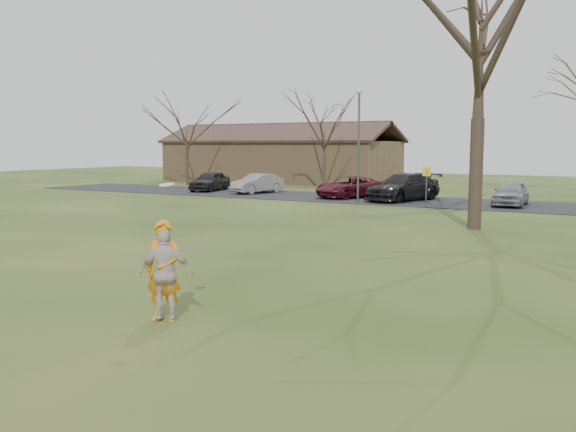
% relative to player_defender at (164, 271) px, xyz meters
% --- Properties ---
extents(ground, '(120.00, 120.00, 0.00)m').
position_rel_player_defender_xyz_m(ground, '(0.16, 0.33, -0.93)').
color(ground, '#1E380F').
rests_on(ground, ground).
extents(parking_strip, '(62.00, 6.50, 0.04)m').
position_rel_player_defender_xyz_m(parking_strip, '(0.16, 25.33, -0.91)').
color(parking_strip, black).
rests_on(parking_strip, ground).
extents(player_defender, '(0.78, 0.63, 1.85)m').
position_rel_player_defender_xyz_m(player_defender, '(0.00, 0.00, 0.00)').
color(player_defender, orange).
rests_on(player_defender, ground).
extents(car_0, '(2.30, 4.22, 1.36)m').
position_rel_player_defender_xyz_m(car_0, '(-18.22, 25.83, -0.20)').
color(car_0, black).
rests_on(car_0, parking_strip).
extents(car_1, '(2.25, 4.08, 1.28)m').
position_rel_player_defender_xyz_m(car_1, '(-14.26, 25.74, -0.25)').
color(car_1, gray).
rests_on(car_1, parking_strip).
extents(car_2, '(3.53, 5.01, 1.27)m').
position_rel_player_defender_xyz_m(car_2, '(-7.56, 25.56, -0.25)').
color(car_2, '#4E121E').
rests_on(car_2, parking_strip).
extents(car_3, '(3.63, 5.68, 1.53)m').
position_rel_player_defender_xyz_m(car_3, '(-4.08, 25.25, -0.12)').
color(car_3, black).
rests_on(car_3, parking_strip).
extents(car_4, '(1.68, 3.91, 1.32)m').
position_rel_player_defender_xyz_m(car_4, '(1.84, 25.13, -0.23)').
color(car_4, gray).
rests_on(car_4, parking_strip).
extents(catching_play, '(1.04, 0.83, 2.49)m').
position_rel_player_defender_xyz_m(catching_play, '(0.06, -0.02, -0.04)').
color(catching_play, beige).
rests_on(catching_play, ground).
extents(building, '(20.60, 8.50, 5.14)m').
position_rel_player_defender_xyz_m(building, '(-19.84, 38.33, 1.01)').
color(building, '#8C6D4C').
rests_on(building, ground).
extents(lamp_post, '(0.34, 0.34, 6.27)m').
position_rel_player_defender_xyz_m(lamp_post, '(-5.84, 22.83, 3.04)').
color(lamp_post, '#47474C').
rests_on(lamp_post, ground).
extents(sign_yellow, '(0.35, 0.35, 2.08)m').
position_rel_player_defender_xyz_m(sign_yellow, '(-1.84, 22.33, 0.52)').
color(sign_yellow, '#47474C').
rests_on(sign_yellow, ground).
extents(big_tree, '(9.00, 9.00, 14.00)m').
position_rel_player_defender_xyz_m(big_tree, '(2.16, 15.33, 6.07)').
color(big_tree, '#352821').
rests_on(big_tree, ground).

